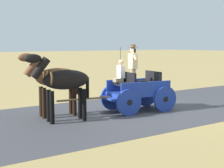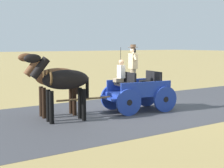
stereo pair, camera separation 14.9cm
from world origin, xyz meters
TOP-DOWN VIEW (x-y plane):
  - ground_plane at (0.00, 0.00)m, footprint 200.00×200.00m
  - road_surface at (0.00, 0.00)m, footprint 6.13×160.00m
  - horse_drawn_carriage at (-0.05, 0.16)m, footprint 1.72×4.51m
  - horse_near_side at (-0.09, 3.22)m, footprint 0.76×2.15m
  - horse_off_side at (0.80, 3.10)m, footprint 0.76×2.15m

SIDE VIEW (x-z plane):
  - ground_plane at x=0.00m, z-range 0.00..0.00m
  - road_surface at x=0.00m, z-range 0.00..0.01m
  - horse_drawn_carriage at x=-0.05m, z-range -0.43..2.07m
  - horse_near_side at x=-0.09m, z-range 0.22..2.43m
  - horse_off_side at x=0.80m, z-range 0.22..2.43m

